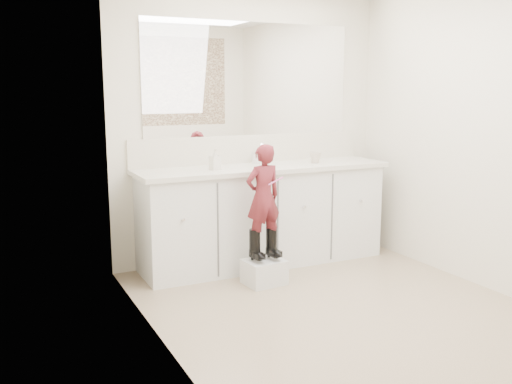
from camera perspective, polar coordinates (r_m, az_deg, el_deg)
floor at (r=4.22m, az=8.35°, el=-11.48°), size 3.00×3.00×0.00m
wall_back at (r=5.24m, az=-0.62°, el=6.39°), size 2.60×0.00×2.60m
wall_left at (r=3.38m, az=-9.71°, el=4.04°), size 0.00×3.00×3.00m
wall_right at (r=4.80m, az=21.73°, el=5.29°), size 0.00×3.00×3.00m
vanity_cabinet at (r=5.11m, az=0.72°, el=-2.51°), size 2.20×0.55×0.85m
countertop at (r=5.01m, az=0.81°, el=2.42°), size 2.28×0.58×0.04m
backsplash at (r=5.24m, az=-0.54°, el=4.36°), size 2.28×0.03×0.25m
mirror at (r=5.22m, az=-0.57°, el=11.21°), size 2.00×0.02×1.00m
faucet at (r=5.15m, az=-0.02°, el=3.42°), size 0.08×0.08×0.10m
cup at (r=5.23m, az=5.95°, el=3.46°), size 0.11×0.11×0.10m
soap_bottle at (r=4.77m, az=-4.13°, el=3.28°), size 0.09×0.09×0.17m
step_stool at (r=4.65m, az=0.82°, el=-8.00°), size 0.33×0.28×0.20m
boot_left at (r=4.57m, az=-0.13°, el=-5.34°), size 0.11×0.18×0.26m
boot_right at (r=4.63m, az=1.54°, el=-5.12°), size 0.11×0.18×0.26m
toddler at (r=4.51m, az=0.72°, el=-0.47°), size 0.32×0.23×0.84m
toothbrush at (r=4.45m, az=2.00°, el=1.10°), size 0.14×0.02×0.06m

